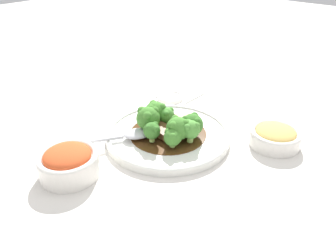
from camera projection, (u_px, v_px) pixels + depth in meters
name	position (u px, v px, depth m)	size (l,w,h in m)	color
ground_plane	(168.00, 139.00, 0.76)	(4.00, 4.00, 0.00)	silver
main_plate	(168.00, 135.00, 0.76)	(0.29, 0.29, 0.02)	white
beef_strip_0	(185.00, 118.00, 0.79)	(0.05, 0.05, 0.02)	brown
beef_strip_1	(164.00, 131.00, 0.74)	(0.04, 0.06, 0.02)	brown
beef_strip_2	(181.00, 128.00, 0.75)	(0.06, 0.04, 0.02)	brown
broccoli_floret_0	(178.00, 128.00, 0.71)	(0.05, 0.05, 0.06)	#7FA84C
broccoli_floret_1	(148.00, 118.00, 0.74)	(0.05, 0.05, 0.06)	#8EB756
broccoli_floret_2	(192.00, 124.00, 0.73)	(0.05, 0.05, 0.05)	#7FA84C
broccoli_floret_3	(190.00, 129.00, 0.70)	(0.04, 0.04, 0.05)	#8EB756
broccoli_floret_4	(166.00, 115.00, 0.77)	(0.04, 0.04, 0.04)	#7FA84C
broccoli_floret_5	(153.00, 131.00, 0.70)	(0.04, 0.04, 0.05)	#8EB756
broccoli_floret_6	(155.00, 112.00, 0.78)	(0.05, 0.05, 0.05)	#8EB756
broccoli_floret_7	(173.00, 137.00, 0.69)	(0.04, 0.04, 0.04)	#7FA84C
serving_spoon	(130.00, 135.00, 0.73)	(0.19, 0.14, 0.01)	#B7B7BC
side_bowl_kimchi	(68.00, 162.00, 0.63)	(0.12, 0.12, 0.06)	white
side_bowl_appetizer	(275.00, 136.00, 0.73)	(0.11, 0.11, 0.04)	white
sauce_dish	(170.00, 98.00, 0.94)	(0.07, 0.07, 0.01)	white
paper_napkin	(180.00, 95.00, 0.97)	(0.11, 0.09, 0.01)	silver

